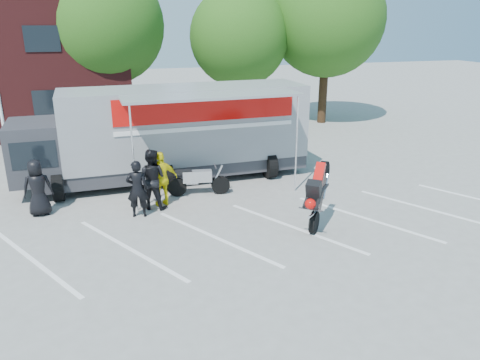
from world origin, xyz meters
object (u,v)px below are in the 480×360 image
tree_mid (239,37)px  spectator_leather_c (151,179)px  spectator_hivis (162,179)px  spectator_leather_b (137,189)px  stunt_bike_rider (319,224)px  tree_right (327,19)px  tree_left (106,25)px  parked_motorcycle (199,195)px  spectator_leather_a (38,188)px  transporter_truck (176,178)px

tree_mid → spectator_leather_c: (-6.25, -11.26, -3.95)m
tree_mid → spectator_leather_c: bearing=-119.0°
spectator_hivis → spectator_leather_b: bearing=26.8°
spectator_leather_c → stunt_bike_rider: bearing=174.5°
tree_right → spectator_leather_c: size_ratio=4.58×
tree_left → tree_mid: bearing=-8.1°
tree_mid → spectator_leather_c: tree_mid is taller
tree_left → parked_motorcycle: tree_left is taller
tree_mid → spectator_leather_a: 15.09m
tree_mid → spectator_leather_b: tree_mid is taller
tree_left → stunt_bike_rider: tree_left is taller
transporter_truck → spectator_leather_a: size_ratio=6.12×
transporter_truck → spectator_leather_a: bearing=-155.5°
stunt_bike_rider → spectator_leather_a: spectator_leather_a is taller
parked_motorcycle → spectator_leather_a: spectator_leather_a is taller
spectator_leather_b → spectator_hivis: spectator_hivis is taller
tree_left → tree_right: 12.10m
tree_mid → tree_right: bearing=-5.7°
tree_left → spectator_hivis: tree_left is taller
tree_left → stunt_bike_rider: size_ratio=3.98×
spectator_leather_a → spectator_hivis: spectator_hivis is taller
transporter_truck → stunt_bike_rider: (3.52, -5.47, 0.00)m
tree_right → stunt_bike_rider: tree_right is taller
tree_mid → spectator_leather_b: 14.20m
stunt_bike_rider → tree_right: bearing=103.7°
stunt_bike_rider → spectator_leather_c: (-4.69, 2.71, 1.00)m
spectator_leather_a → spectator_leather_b: (2.97, -1.00, 0.01)m
tree_right → spectator_leather_c: tree_right is taller
tree_right → spectator_leather_a: size_ratio=5.06×
parked_motorcycle → spectator_hivis: spectator_hivis is taller
tree_mid → tree_right: tree_right is taller
transporter_truck → spectator_hivis: 2.91m
tree_left → tree_mid: size_ratio=1.13×
parked_motorcycle → stunt_bike_rider: 4.57m
tree_right → parked_motorcycle: bearing=-133.6°
parked_motorcycle → spectator_hivis: size_ratio=1.21×
spectator_leather_c → spectator_hivis: (0.34, 0.13, -0.08)m
tree_mid → parked_motorcycle: (-4.55, -10.52, -4.94)m
tree_left → transporter_truck: (1.93, -9.49, -5.57)m
transporter_truck → spectator_leather_a: 5.27m
tree_left → transporter_truck: 11.17m
spectator_hivis → tree_mid: bearing=-130.9°
tree_left → spectator_leather_a: bearing=-102.9°
tree_mid → spectator_leather_c: 13.47m
tree_right → spectator_hivis: tree_right is taller
parked_motorcycle → spectator_leather_c: size_ratio=1.11×
spectator_leather_c → spectator_hivis: bearing=-134.6°
transporter_truck → parked_motorcycle: bearing=-77.7°
tree_left → spectator_hivis: size_ratio=4.71×
tree_mid → transporter_truck: bearing=-120.8°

